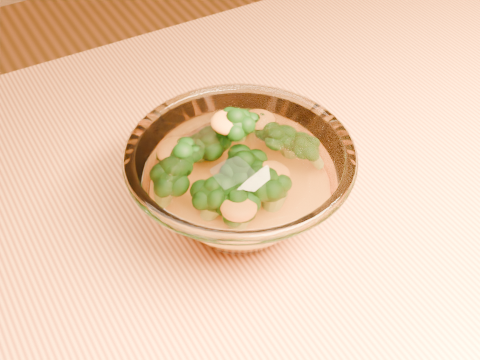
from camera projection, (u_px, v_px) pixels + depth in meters
name	position (u px, v px, depth m)	size (l,w,h in m)	color
table	(282.00, 343.00, 0.61)	(1.20, 0.80, 0.75)	#D68840
glass_bowl	(240.00, 184.00, 0.56)	(0.19, 0.19, 0.08)	white
cheese_sauce	(240.00, 198.00, 0.57)	(0.11, 0.11, 0.03)	orange
broccoli_heap	(234.00, 167.00, 0.56)	(0.14, 0.11, 0.07)	black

